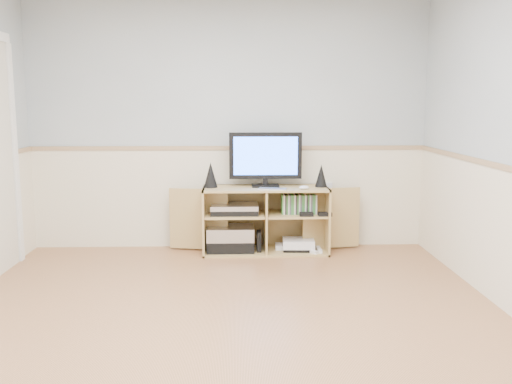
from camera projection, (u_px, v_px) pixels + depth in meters
room at (216, 144)px, 3.65m from camera, size 4.04×4.54×2.54m
media_cabinet at (265, 218)px, 5.70m from camera, size 1.92×0.46×0.65m
monitor at (265, 157)px, 5.60m from camera, size 0.71×0.18×0.54m
speaker_left at (211, 175)px, 5.58m from camera, size 0.13×0.13×0.25m
speaker_right at (321, 176)px, 5.62m from camera, size 0.12×0.12×0.22m
keyboard at (273, 189)px, 5.46m from camera, size 0.29×0.17×0.01m
mouse at (304, 187)px, 5.47m from camera, size 0.11×0.08×0.04m
av_components at (232, 231)px, 5.65m from camera, size 0.53×0.34×0.47m
game_consoles at (297, 245)px, 5.69m from camera, size 0.45×0.30×0.11m
game_cases at (299, 204)px, 5.61m from camera, size 0.34×0.14×0.19m
wall_outlet at (326, 188)px, 5.87m from camera, size 0.12×0.03×0.12m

